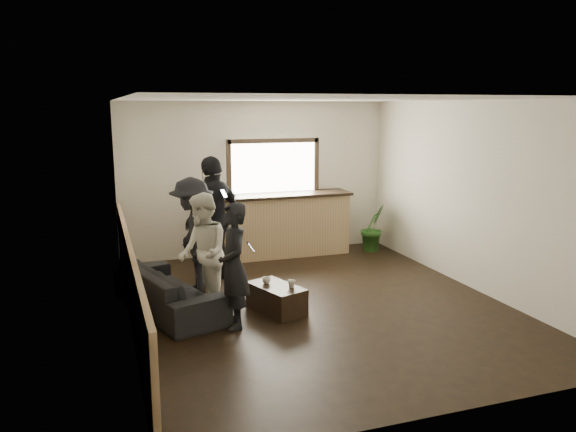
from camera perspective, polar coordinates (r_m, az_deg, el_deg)
name	(u,v)px	position (r m, az deg, el deg)	size (l,w,h in m)	color
ground	(317,305)	(7.90, 2.94, -8.97)	(5.00, 6.00, 0.01)	black
room_shell	(265,204)	(7.29, -2.34, 1.27)	(5.01, 6.01, 2.80)	silver
bar_counter	(278,221)	(10.27, -1.06, -0.52)	(2.70, 0.68, 2.13)	tan
sofa	(169,289)	(7.75, -12.03, -7.30)	(2.03, 0.79, 0.59)	black
coffee_table	(276,298)	(7.59, -1.19, -8.38)	(0.45, 0.81, 0.36)	black
cup_a	(266,280)	(7.61, -2.21, -6.56)	(0.11, 0.11, 0.09)	silver
cup_b	(291,284)	(7.46, 0.35, -6.90)	(0.10, 0.10, 0.10)	silver
potted_plant	(373,227)	(10.74, 8.64, -1.16)	(0.50, 0.40, 0.91)	#2D6623
person_a	(234,266)	(6.94, -5.55, -5.06)	(0.45, 0.57, 1.57)	black
person_b	(203,253)	(7.53, -8.64, -3.74)	(0.64, 0.81, 1.60)	silver
person_c	(193,236)	(8.28, -9.65, -2.01)	(0.65, 1.11, 1.71)	black
person_d	(214,219)	(8.80, -7.52, -0.32)	(1.22, 1.04, 1.97)	black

